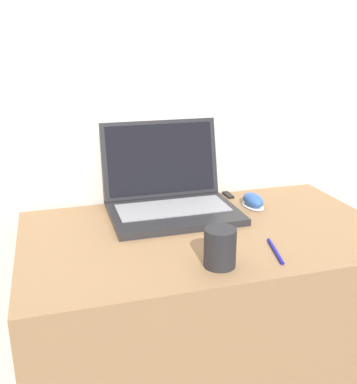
# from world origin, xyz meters

# --- Properties ---
(wall_back) EXTENTS (7.00, 0.04, 2.50)m
(wall_back) POSITION_xyz_m (0.00, 0.63, 1.25)
(wall_back) COLOR silver
(wall_back) RESTS_ON ground_plane
(desk) EXTENTS (1.02, 0.59, 0.77)m
(desk) POSITION_xyz_m (0.00, 0.30, 0.39)
(desk) COLOR #936D47
(desk) RESTS_ON ground_plane
(laptop) EXTENTS (0.38, 0.33, 0.26)m
(laptop) POSITION_xyz_m (-0.06, 0.48, 0.83)
(laptop) COLOR #232326
(laptop) RESTS_ON desk
(drink_cup) EXTENTS (0.08, 0.08, 0.09)m
(drink_cup) POSITION_xyz_m (-0.04, 0.09, 0.82)
(drink_cup) COLOR #232326
(drink_cup) RESTS_ON desk
(computer_mouse) EXTENTS (0.06, 0.10, 0.04)m
(computer_mouse) POSITION_xyz_m (0.21, 0.44, 0.79)
(computer_mouse) COLOR white
(computer_mouse) RESTS_ON desk
(usb_stick) EXTENTS (0.02, 0.06, 0.01)m
(usb_stick) POSITION_xyz_m (0.17, 0.55, 0.78)
(usb_stick) COLOR black
(usb_stick) RESTS_ON desk
(pen) EXTENTS (0.04, 0.13, 0.01)m
(pen) POSITION_xyz_m (0.12, 0.12, 0.78)
(pen) COLOR #191999
(pen) RESTS_ON desk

